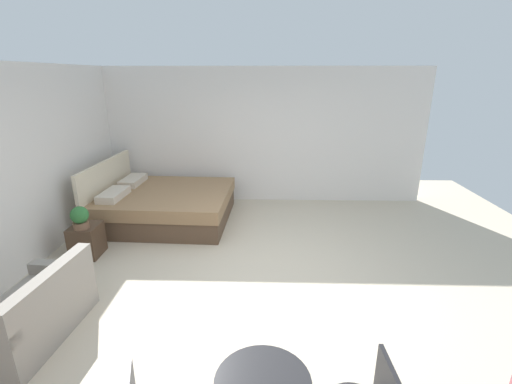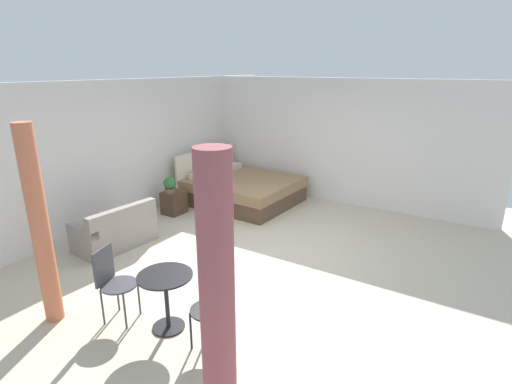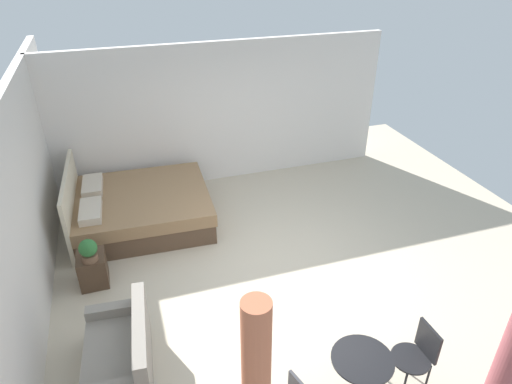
% 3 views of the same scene
% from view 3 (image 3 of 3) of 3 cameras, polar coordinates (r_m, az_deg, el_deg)
% --- Properties ---
extents(ground_plane, '(9.25, 9.41, 0.02)m').
position_cam_3_polar(ground_plane, '(6.76, 2.83, -9.92)').
color(ground_plane, beige).
extents(wall_back, '(9.25, 0.12, 2.69)m').
position_cam_3_polar(wall_back, '(5.81, -28.00, -4.81)').
color(wall_back, silver).
rests_on(wall_back, ground).
extents(wall_right, '(0.12, 6.41, 2.69)m').
position_cam_3_polar(wall_right, '(8.70, -4.25, 9.89)').
color(wall_right, silver).
rests_on(wall_right, ground).
extents(bed, '(2.03, 2.29, 1.08)m').
position_cam_3_polar(bed, '(7.84, -14.60, -1.94)').
color(bed, brown).
rests_on(bed, ground).
extents(couch, '(1.30, 0.80, 0.75)m').
position_cam_3_polar(couch, '(5.50, -16.67, -19.33)').
color(couch, gray).
rests_on(couch, ground).
extents(nightstand, '(0.43, 0.38, 0.47)m').
position_cam_3_polar(nightstand, '(6.79, -19.96, -9.18)').
color(nightstand, '#473323').
rests_on(nightstand, ground).
extents(potted_plant, '(0.24, 0.24, 0.33)m').
position_cam_3_polar(potted_plant, '(6.47, -20.47, -6.92)').
color(potted_plant, brown).
rests_on(potted_plant, nightstand).
extents(balcony_table, '(0.62, 0.62, 0.69)m').
position_cam_3_polar(balcony_table, '(4.99, 13.07, -21.42)').
color(balcony_table, black).
rests_on(balcony_table, ground).
extents(cafe_chair_near_couch, '(0.42, 0.42, 0.83)m').
position_cam_3_polar(cafe_chair_near_couch, '(5.29, 19.86, -18.57)').
color(cafe_chair_near_couch, black).
rests_on(cafe_chair_near_couch, ground).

